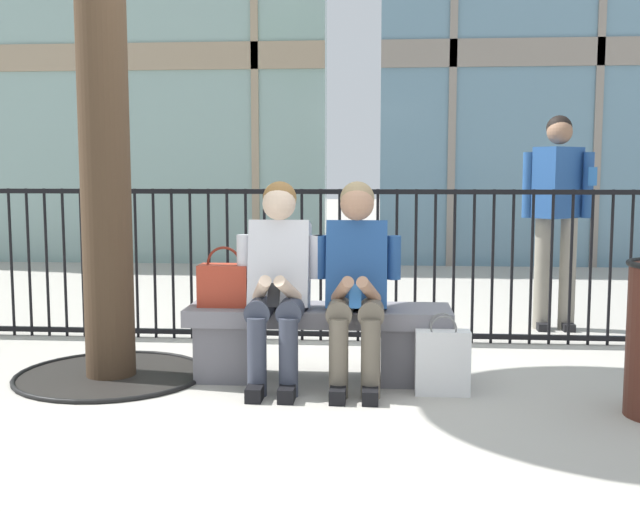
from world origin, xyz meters
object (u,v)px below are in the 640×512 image
object	(u,v)px
seated_person_companion	(356,277)
shopping_bag	(442,361)
stone_bench	(319,336)
seated_person_with_phone	(278,277)
bystander_at_railing	(557,205)
handbag_on_bench	(224,284)

from	to	relation	value
seated_person_companion	shopping_bag	xyz separation A→B (m)	(0.50, -0.14, -0.46)
stone_bench	shopping_bag	xyz separation A→B (m)	(0.73, -0.27, -0.08)
seated_person_with_phone	bystander_at_railing	distance (m)	2.71
bystander_at_railing	seated_person_with_phone	bearing A→B (deg)	-138.33
handbag_on_bench	bystander_at_railing	xyz separation A→B (m)	(2.36, 1.67, 0.42)
stone_bench	shopping_bag	bearing A→B (deg)	-20.31
stone_bench	shopping_bag	size ratio (longest dim) A/B	3.44
handbag_on_bench	shopping_bag	world-z (taller)	handbag_on_bench
handbag_on_bench	bystander_at_railing	size ratio (longest dim) A/B	0.21
stone_bench	shopping_bag	world-z (taller)	shopping_bag
handbag_on_bench	shopping_bag	bearing A→B (deg)	-11.24
seated_person_companion	handbag_on_bench	world-z (taller)	seated_person_companion
shopping_bag	bystander_at_railing	xyz separation A→B (m)	(1.05, 1.93, 0.81)
stone_bench	handbag_on_bench	world-z (taller)	handbag_on_bench
handbag_on_bench	seated_person_companion	bearing A→B (deg)	-8.32
bystander_at_railing	seated_person_companion	bearing A→B (deg)	-130.84
handbag_on_bench	shopping_bag	distance (m)	1.39
handbag_on_bench	seated_person_with_phone	bearing A→B (deg)	-18.82
stone_bench	bystander_at_railing	xyz separation A→B (m)	(1.78, 1.66, 0.73)
seated_person_companion	bystander_at_railing	world-z (taller)	bystander_at_railing
stone_bench	bystander_at_railing	bearing A→B (deg)	43.03
stone_bench	handbag_on_bench	xyz separation A→B (m)	(-0.58, -0.01, 0.31)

